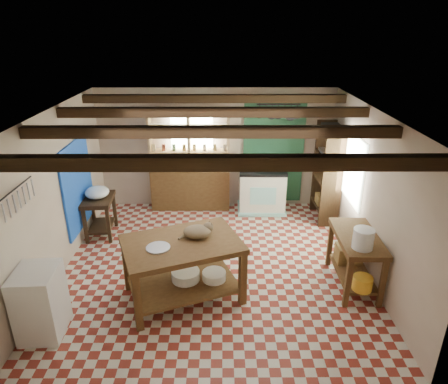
{
  "coord_description": "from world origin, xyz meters",
  "views": [
    {
      "loc": [
        0.14,
        -5.79,
        3.8
      ],
      "look_at": [
        0.17,
        0.3,
        1.22
      ],
      "focal_mm": 32.0,
      "sensor_mm": 36.0,
      "label": 1
    }
  ],
  "objects_px": {
    "work_table": "(183,269)",
    "prep_table": "(100,216)",
    "right_counter": "(354,260)",
    "stove": "(262,190)",
    "white_cabinet": "(40,302)",
    "cat": "(197,232)"
  },
  "relations": [
    {
      "from": "work_table",
      "to": "prep_table",
      "type": "xyz_separation_m",
      "value": [
        -1.76,
        1.92,
        -0.08
      ]
    },
    {
      "from": "right_counter",
      "to": "prep_table",
      "type": "bearing_deg",
      "value": 160.62
    },
    {
      "from": "stove",
      "to": "white_cabinet",
      "type": "height_order",
      "value": "stove"
    },
    {
      "from": "stove",
      "to": "prep_table",
      "type": "height_order",
      "value": "stove"
    },
    {
      "from": "work_table",
      "to": "stove",
      "type": "height_order",
      "value": "stove"
    },
    {
      "from": "work_table",
      "to": "stove",
      "type": "xyz_separation_m",
      "value": [
        1.44,
        2.98,
        0.02
      ]
    },
    {
      "from": "stove",
      "to": "prep_table",
      "type": "relative_size",
      "value": 1.27
    },
    {
      "from": "stove",
      "to": "white_cabinet",
      "type": "relative_size",
      "value": 1.05
    },
    {
      "from": "work_table",
      "to": "stove",
      "type": "bearing_deg",
      "value": 43.36
    },
    {
      "from": "prep_table",
      "to": "right_counter",
      "type": "height_order",
      "value": "right_counter"
    },
    {
      "from": "work_table",
      "to": "prep_table",
      "type": "bearing_deg",
      "value": 111.65
    },
    {
      "from": "white_cabinet",
      "to": "right_counter",
      "type": "height_order",
      "value": "white_cabinet"
    },
    {
      "from": "prep_table",
      "to": "right_counter",
      "type": "xyz_separation_m",
      "value": [
        4.38,
        -1.63,
        0.04
      ]
    },
    {
      "from": "stove",
      "to": "cat",
      "type": "bearing_deg",
      "value": -112.12
    },
    {
      "from": "work_table",
      "to": "white_cabinet",
      "type": "bearing_deg",
      "value": -178.18
    },
    {
      "from": "work_table",
      "to": "right_counter",
      "type": "height_order",
      "value": "work_table"
    },
    {
      "from": "prep_table",
      "to": "stove",
      "type": "bearing_deg",
      "value": 13.9
    },
    {
      "from": "work_table",
      "to": "prep_table",
      "type": "height_order",
      "value": "work_table"
    },
    {
      "from": "work_table",
      "to": "stove",
      "type": "relative_size",
      "value": 1.67
    },
    {
      "from": "prep_table",
      "to": "cat",
      "type": "relative_size",
      "value": 1.95
    },
    {
      "from": "prep_table",
      "to": "white_cabinet",
      "type": "xyz_separation_m",
      "value": [
        -0.02,
        -2.66,
        0.08
      ]
    },
    {
      "from": "work_table",
      "to": "cat",
      "type": "relative_size",
      "value": 4.11
    }
  ]
}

